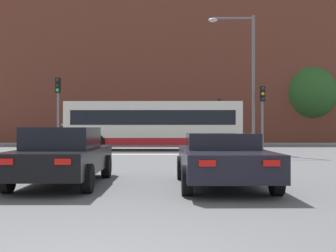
# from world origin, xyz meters

# --- Properties ---
(stop_line_strip) EXTENTS (8.13, 0.30, 0.01)m
(stop_line_strip) POSITION_xyz_m (0.00, 18.09, 0.00)
(stop_line_strip) COLOR silver
(stop_line_strip) RESTS_ON ground_plane
(far_pavement) EXTENTS (69.03, 2.50, 0.01)m
(far_pavement) POSITION_xyz_m (0.00, 32.72, 0.01)
(far_pavement) COLOR gray
(far_pavement) RESTS_ON ground_plane
(brick_civic_building) EXTENTS (37.88, 10.78, 18.93)m
(brick_civic_building) POSITION_xyz_m (-0.63, 41.69, 8.40)
(brick_civic_building) COLOR brown
(brick_civic_building) RESTS_ON ground_plane
(car_saloon_left) EXTENTS (2.00, 4.62, 1.43)m
(car_saloon_left) POSITION_xyz_m (-1.89, 6.53, 0.73)
(car_saloon_left) COLOR black
(car_saloon_left) RESTS_ON ground_plane
(car_roadster_right) EXTENTS (2.16, 4.55, 1.28)m
(car_roadster_right) POSITION_xyz_m (2.05, 6.24, 0.66)
(car_roadster_right) COLOR black
(car_roadster_right) RESTS_ON ground_plane
(bus_crossing_lead) EXTENTS (10.98, 2.71, 3.03)m
(bus_crossing_lead) POSITION_xyz_m (-0.32, 22.88, 1.63)
(bus_crossing_lead) COLOR silver
(bus_crossing_lead) RESTS_ON ground_plane
(traffic_light_near_left) EXTENTS (0.26, 0.31, 4.03)m
(traffic_light_near_left) POSITION_xyz_m (-5.12, 17.97, 2.72)
(traffic_light_near_left) COLOR slate
(traffic_light_near_left) RESTS_ON ground_plane
(traffic_light_near_right) EXTENTS (0.26, 0.31, 3.61)m
(traffic_light_near_right) POSITION_xyz_m (5.66, 18.42, 2.46)
(traffic_light_near_right) COLOR slate
(traffic_light_near_right) RESTS_ON ground_plane
(traffic_light_far_right) EXTENTS (0.26, 0.31, 3.87)m
(traffic_light_far_right) POSITION_xyz_m (4.92, 32.21, 2.62)
(traffic_light_far_right) COLOR slate
(traffic_light_far_right) RESTS_ON ground_plane
(street_lamp_junction) EXTENTS (2.51, 0.36, 7.49)m
(street_lamp_junction) POSITION_xyz_m (4.82, 18.78, 4.60)
(street_lamp_junction) COLOR slate
(street_lamp_junction) RESTS_ON ground_plane
(pedestrian_waiting) EXTENTS (0.45, 0.42, 1.75)m
(pedestrian_waiting) POSITION_xyz_m (-6.81, 32.10, 1.03)
(pedestrian_waiting) COLOR black
(pedestrian_waiting) RESTS_ON ground_plane
(pedestrian_walking_east) EXTENTS (0.34, 0.45, 1.78)m
(pedestrian_walking_east) POSITION_xyz_m (-8.91, 33.51, 1.05)
(pedestrian_walking_east) COLOR black
(pedestrian_walking_east) RESTS_ON ground_plane
(tree_by_building) EXTENTS (5.55, 5.55, 7.73)m
(tree_by_building) POSITION_xyz_m (14.43, 37.96, 4.81)
(tree_by_building) COLOR #4C3823
(tree_by_building) RESTS_ON ground_plane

